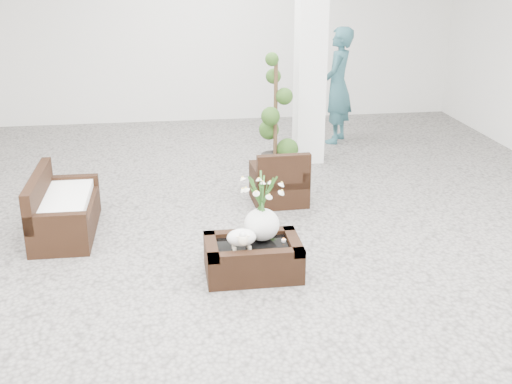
{
  "coord_description": "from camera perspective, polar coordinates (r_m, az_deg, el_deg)",
  "views": [
    {
      "loc": [
        -0.87,
        -6.1,
        2.88
      ],
      "look_at": [
        0.0,
        -0.1,
        0.62
      ],
      "focal_mm": 44.67,
      "sensor_mm": 36.0,
      "label": 1
    }
  ],
  "objects": [
    {
      "name": "loveseat",
      "position": [
        7.22,
        -16.79,
        -1.02
      ],
      "size": [
        0.63,
        1.29,
        0.69
      ],
      "primitive_type": "cube",
      "rotation": [
        0.0,
        0.0,
        1.56
      ],
      "color": "black",
      "rests_on": "ground"
    },
    {
      "name": "armchair",
      "position": [
        7.81,
        2.07,
        1.49
      ],
      "size": [
        0.67,
        0.64,
        0.69
      ],
      "primitive_type": "cube",
      "rotation": [
        0.0,
        0.0,
        3.18
      ],
      "color": "black",
      "rests_on": "ground"
    },
    {
      "name": "tealight",
      "position": [
        6.1,
        2.49,
        -4.33
      ],
      "size": [
        0.04,
        0.04,
        0.03
      ],
      "primitive_type": "cylinder",
      "color": "white",
      "rests_on": "coffee_table"
    },
    {
      "name": "coffee_table",
      "position": [
        6.11,
        -0.28,
        -6.04
      ],
      "size": [
        0.9,
        0.6,
        0.31
      ],
      "primitive_type": "cube",
      "color": "black",
      "rests_on": "ground"
    },
    {
      "name": "planter_narcissus",
      "position": [
        5.99,
        0.52,
        -0.78
      ],
      "size": [
        0.44,
        0.44,
        0.8
      ],
      "primitive_type": null,
      "color": "white",
      "rests_on": "coffee_table"
    },
    {
      "name": "column",
      "position": [
        9.21,
        4.94,
        13.33
      ],
      "size": [
        0.4,
        0.4,
        3.5
      ],
      "primitive_type": "cube",
      "color": "white",
      "rests_on": "ground"
    },
    {
      "name": "sheep_figurine",
      "position": [
        5.89,
        -1.31,
        -4.26
      ],
      "size": [
        0.28,
        0.23,
        0.21
      ],
      "primitive_type": "ellipsoid",
      "color": "white",
      "rests_on": "coffee_table"
    },
    {
      "name": "ground",
      "position": [
        6.8,
        -0.12,
        -4.61
      ],
      "size": [
        11.0,
        11.0,
        0.0
      ],
      "primitive_type": "plane",
      "color": "gray",
      "rests_on": "ground"
    },
    {
      "name": "topiary",
      "position": [
        8.78,
        1.76,
        6.9
      ],
      "size": [
        0.44,
        0.44,
        1.65
      ],
      "primitive_type": null,
      "color": "#244115",
      "rests_on": "ground"
    },
    {
      "name": "shopper",
      "position": [
        10.39,
        7.33,
        9.43
      ],
      "size": [
        0.72,
        0.8,
        1.84
      ],
      "primitive_type": "imported",
      "rotation": [
        0.0,
        0.0,
        -2.1
      ],
      "color": "#2C5962",
      "rests_on": "ground"
    }
  ]
}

